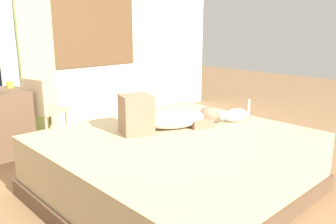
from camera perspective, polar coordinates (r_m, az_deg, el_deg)
name	(u,v)px	position (r m, az deg, el deg)	size (l,w,h in m)	color
ground_plane	(173,199)	(3.07, 0.78, -14.14)	(16.00, 16.00, 0.00)	olive
back_wall_with_window	(36,25)	(4.86, -20.92, 13.15)	(6.40, 0.14, 2.90)	silver
bed	(175,164)	(3.08, 1.23, -8.57)	(2.14, 1.92, 0.53)	brown
person_lying	(166,117)	(3.12, -0.32, -0.83)	(0.93, 0.53, 0.34)	silver
cat	(234,115)	(3.43, 10.81, -0.51)	(0.34, 0.19, 0.21)	silver
cup	(10,84)	(4.47, -24.55, 4.14)	(0.08, 0.08, 0.08)	gold
chair_by_desk	(42,108)	(4.35, -19.98, 0.67)	(0.46, 0.46, 0.86)	tan
curtain_left	(36,43)	(4.73, -20.92, 10.49)	(0.44, 0.06, 2.46)	#ADCC75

